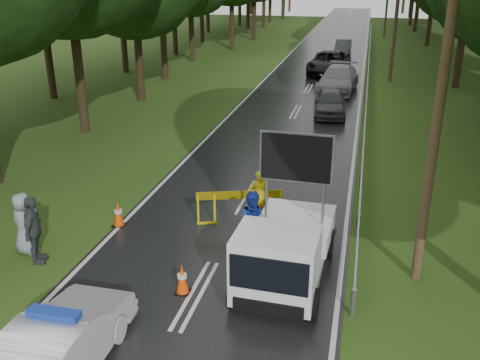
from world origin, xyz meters
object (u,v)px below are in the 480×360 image
(queue_car_first, at_px, (330,102))
(queue_car_fourth, at_px, (343,47))
(officer, at_px, (260,197))
(queue_car_third, at_px, (329,63))
(civilian, at_px, (254,225))
(police_sedan, at_px, (59,347))
(work_truck, at_px, (285,250))
(barrier, at_px, (239,199))
(queue_car_second, at_px, (338,79))

(queue_car_first, distance_m, queue_car_fourth, 22.14)
(officer, distance_m, queue_car_first, 13.65)
(officer, bearing_deg, queue_car_third, -112.91)
(civilian, bearing_deg, police_sedan, -131.84)
(work_truck, xyz_separation_m, barrier, (-1.85, 3.05, -0.15))
(barrier, height_order, queue_car_third, queue_car_third)
(queue_car_first, bearing_deg, civilian, -97.59)
(queue_car_third, relative_size, queue_car_fourth, 1.51)
(police_sedan, bearing_deg, queue_car_first, -99.49)
(officer, relative_size, queue_car_fourth, 0.45)
(police_sedan, bearing_deg, officer, -108.07)
(police_sedan, distance_m, queue_car_fourth, 43.19)
(barrier, relative_size, queue_car_third, 0.43)
(officer, relative_size, queue_car_second, 0.32)
(civilian, relative_size, queue_car_second, 0.34)
(queue_car_third, distance_m, queue_car_fourth, 10.14)
(barrier, xyz_separation_m, queue_car_third, (0.72, 25.75, -0.00))
(police_sedan, distance_m, officer, 7.73)
(officer, distance_m, queue_car_third, 25.61)
(queue_car_first, relative_size, queue_car_fourth, 1.04)
(work_truck, relative_size, officer, 2.60)
(civilian, relative_size, queue_car_first, 0.46)
(barrier, relative_size, officer, 1.44)
(barrier, height_order, queue_car_first, queue_car_first)
(civilian, height_order, queue_car_second, civilian)
(queue_car_third, bearing_deg, work_truck, -84.24)
(officer, height_order, queue_car_third, officer)
(queue_car_fourth, bearing_deg, police_sedan, -94.22)
(civilian, bearing_deg, barrier, 99.07)
(work_truck, bearing_deg, civilian, 131.62)
(barrier, bearing_deg, queue_car_fourth, 70.13)
(queue_car_first, xyz_separation_m, queue_car_second, (0.04, 6.00, 0.10))
(barrier, xyz_separation_m, queue_car_second, (1.74, 19.75, -0.03))
(queue_car_first, xyz_separation_m, queue_car_fourth, (-0.47, 22.13, -0.05))
(queue_car_first, bearing_deg, officer, -99.08)
(police_sedan, xyz_separation_m, queue_car_first, (3.50, 20.96, 0.01))
(police_sedan, height_order, queue_car_first, police_sedan)
(queue_car_third, bearing_deg, queue_car_fourth, 90.66)
(queue_car_second, bearing_deg, queue_car_first, -85.72)
(police_sedan, relative_size, barrier, 1.63)
(work_truck, height_order, queue_car_first, work_truck)
(police_sedan, height_order, work_truck, work_truck)
(officer, bearing_deg, barrier, -9.17)
(work_truck, relative_size, barrier, 1.81)
(civilian, distance_m, queue_car_first, 15.59)
(barrier, relative_size, civilian, 1.34)
(work_truck, xyz_separation_m, queue_car_first, (-0.15, 16.80, -0.27))
(barrier, bearing_deg, civilian, -83.13)
(officer, xyz_separation_m, queue_car_second, (1.15, 19.61, -0.08))
(work_truck, bearing_deg, barrier, 123.51)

